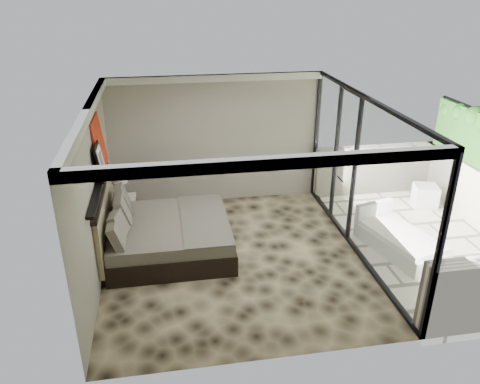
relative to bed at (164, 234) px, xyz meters
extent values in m
plane|color=black|center=(1.21, -0.44, -0.36)|extent=(5.00, 5.00, 0.00)
cube|color=silver|center=(1.21, -0.44, 2.43)|extent=(4.50, 5.00, 0.02)
cube|color=gray|center=(1.21, 2.05, 1.04)|extent=(4.50, 0.02, 2.80)
cube|color=gray|center=(-1.03, -0.44, 1.04)|extent=(0.02, 5.00, 2.80)
cube|color=white|center=(3.46, -0.44, 1.04)|extent=(0.08, 5.00, 2.80)
cube|color=beige|center=(4.96, -0.44, -0.42)|extent=(3.00, 5.00, 0.12)
cube|color=black|center=(-0.97, -0.34, 1.14)|extent=(0.12, 2.20, 0.05)
cube|color=black|center=(0.11, 0.00, -0.18)|extent=(2.15, 2.05, 0.37)
cube|color=#5C574D|center=(0.11, 0.00, 0.12)|extent=(2.09, 1.99, 0.23)
cube|color=#47453E|center=(0.73, 0.00, 0.24)|extent=(0.82, 2.03, 0.03)
cube|color=#867A55|center=(-0.99, 0.00, 0.36)|extent=(0.08, 2.15, 1.03)
cube|color=black|center=(-0.79, 1.33, -0.10)|extent=(0.65, 0.65, 0.52)
cone|color=black|center=(-0.81, 1.32, 0.24)|extent=(0.18, 0.18, 0.16)
cone|color=black|center=(-0.81, 1.32, 0.40)|extent=(0.18, 0.18, 0.16)
cylinder|color=silver|center=(-0.81, 1.32, 0.62)|extent=(0.31, 0.31, 0.21)
cube|color=red|center=(-0.99, 0.47, 1.61)|extent=(0.13, 0.90, 0.90)
cube|color=black|center=(-0.93, -0.04, 1.46)|extent=(0.11, 0.50, 0.60)
cube|color=silver|center=(5.66, 0.96, -0.12)|extent=(0.58, 0.58, 0.48)
cube|color=silver|center=(4.24, -0.70, -0.22)|extent=(1.23, 1.81, 0.29)
cube|color=silver|center=(4.24, -0.70, -0.03)|extent=(1.16, 1.70, 0.08)
cube|color=silver|center=(4.04, 0.04, 0.11)|extent=(0.83, 0.33, 0.36)
camera|label=1|loc=(0.13, -7.48, 4.17)|focal=35.00mm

